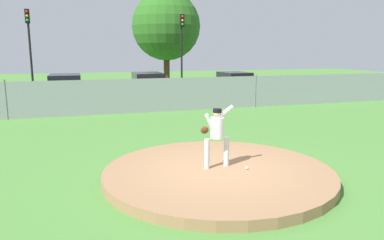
{
  "coord_description": "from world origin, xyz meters",
  "views": [
    {
      "loc": [
        -3.17,
        -7.86,
        3.02
      ],
      "look_at": [
        0.04,
        2.22,
        1.02
      ],
      "focal_mm": 34.23,
      "sensor_mm": 36.0,
      "label": 1
    }
  ],
  "objects_px": {
    "parked_car_charcoal": "(66,90)",
    "traffic_light_near": "(29,38)",
    "parked_car_burgundy": "(234,85)",
    "baseball": "(247,168)",
    "traffic_light_far": "(182,40)",
    "pitcher_youth": "(217,131)",
    "parked_car_red": "(148,87)"
  },
  "relations": [
    {
      "from": "parked_car_red",
      "to": "parked_car_burgundy",
      "type": "relative_size",
      "value": 1.12
    },
    {
      "from": "pitcher_youth",
      "to": "baseball",
      "type": "distance_m",
      "value": 1.14
    },
    {
      "from": "traffic_light_far",
      "to": "pitcher_youth",
      "type": "bearing_deg",
      "value": -103.67
    },
    {
      "from": "parked_car_charcoal",
      "to": "parked_car_red",
      "type": "bearing_deg",
      "value": -0.14
    },
    {
      "from": "parked_car_charcoal",
      "to": "traffic_light_near",
      "type": "bearing_deg",
      "value": 116.27
    },
    {
      "from": "pitcher_youth",
      "to": "parked_car_burgundy",
      "type": "distance_m",
      "value": 15.58
    },
    {
      "from": "baseball",
      "to": "pitcher_youth",
      "type": "bearing_deg",
      "value": 147.9
    },
    {
      "from": "pitcher_youth",
      "to": "traffic_light_near",
      "type": "relative_size",
      "value": 0.27
    },
    {
      "from": "parked_car_red",
      "to": "traffic_light_far",
      "type": "distance_m",
      "value": 6.29
    },
    {
      "from": "traffic_light_far",
      "to": "parked_car_burgundy",
      "type": "bearing_deg",
      "value": -63.36
    },
    {
      "from": "parked_car_charcoal",
      "to": "parked_car_red",
      "type": "height_order",
      "value": "parked_car_red"
    },
    {
      "from": "baseball",
      "to": "traffic_light_near",
      "type": "xyz_separation_m",
      "value": [
        -6.53,
        18.99,
        3.56
      ]
    },
    {
      "from": "parked_car_red",
      "to": "traffic_light_near",
      "type": "xyz_separation_m",
      "value": [
        -6.97,
        4.4,
        3.01
      ]
    },
    {
      "from": "pitcher_youth",
      "to": "parked_car_burgundy",
      "type": "height_order",
      "value": "pitcher_youth"
    },
    {
      "from": "parked_car_charcoal",
      "to": "baseball",
      "type": "bearing_deg",
      "value": -73.37
    },
    {
      "from": "pitcher_youth",
      "to": "traffic_light_far",
      "type": "relative_size",
      "value": 0.27
    },
    {
      "from": "parked_car_red",
      "to": "traffic_light_near",
      "type": "distance_m",
      "value": 8.78
    },
    {
      "from": "parked_car_red",
      "to": "parked_car_burgundy",
      "type": "bearing_deg",
      "value": -1.63
    },
    {
      "from": "pitcher_youth",
      "to": "parked_car_red",
      "type": "xyz_separation_m",
      "value": [
        1.08,
        14.19,
        -0.3
      ]
    },
    {
      "from": "baseball",
      "to": "parked_car_red",
      "type": "relative_size",
      "value": 0.02
    },
    {
      "from": "parked_car_charcoal",
      "to": "parked_car_burgundy",
      "type": "bearing_deg",
      "value": -0.95
    },
    {
      "from": "parked_car_charcoal",
      "to": "parked_car_burgundy",
      "type": "distance_m",
      "value": 10.5
    },
    {
      "from": "pitcher_youth",
      "to": "baseball",
      "type": "height_order",
      "value": "pitcher_youth"
    },
    {
      "from": "pitcher_youth",
      "to": "parked_car_charcoal",
      "type": "distance_m",
      "value": 14.69
    },
    {
      "from": "pitcher_youth",
      "to": "parked_car_charcoal",
      "type": "xyz_separation_m",
      "value": [
        -3.73,
        14.2,
        -0.3
      ]
    },
    {
      "from": "parked_car_charcoal",
      "to": "parked_car_burgundy",
      "type": "xyz_separation_m",
      "value": [
        10.5,
        -0.17,
        -0.02
      ]
    },
    {
      "from": "baseball",
      "to": "traffic_light_far",
      "type": "distance_m",
      "value": 19.65
    },
    {
      "from": "baseball",
      "to": "parked_car_burgundy",
      "type": "distance_m",
      "value": 15.69
    },
    {
      "from": "pitcher_youth",
      "to": "parked_car_red",
      "type": "bearing_deg",
      "value": 85.65
    },
    {
      "from": "baseball",
      "to": "parked_car_charcoal",
      "type": "distance_m",
      "value": 15.25
    },
    {
      "from": "pitcher_youth",
      "to": "parked_car_red",
      "type": "relative_size",
      "value": 0.32
    },
    {
      "from": "parked_car_burgundy",
      "to": "parked_car_red",
      "type": "bearing_deg",
      "value": 178.37
    }
  ]
}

